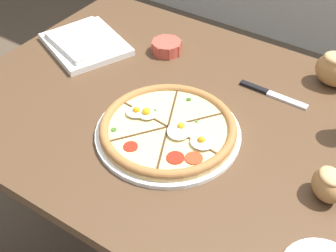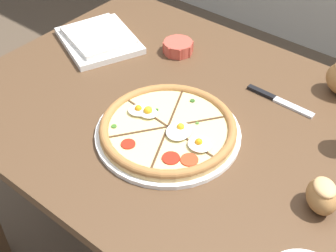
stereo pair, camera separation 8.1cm
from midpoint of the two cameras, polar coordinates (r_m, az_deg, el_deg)
name	(u,v)px [view 2 (the right image)]	position (r m, az deg, el deg)	size (l,w,h in m)	color
dining_table	(215,155)	(1.27, 7.57, -3.57)	(1.42, 0.89, 0.75)	#513823
pizza	(168,129)	(1.17, 1.99, -0.46)	(0.37, 0.37, 0.05)	white
ramekin_bowl	(178,47)	(1.47, 2.84, 9.58)	(0.10, 0.10, 0.04)	#C64C3D
napkin_folded	(99,39)	(1.53, -6.91, 10.46)	(0.32, 0.30, 0.04)	silver
bread_piece_far	(322,195)	(1.06, 20.42, -8.01)	(0.10, 0.10, 0.08)	#A3703D
knife_main	(279,100)	(1.32, 15.09, 2.98)	(0.20, 0.02, 0.01)	silver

